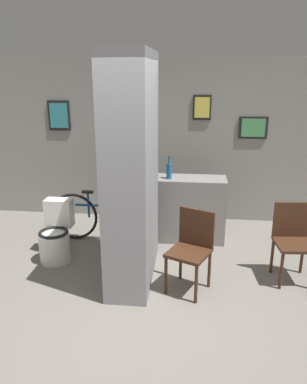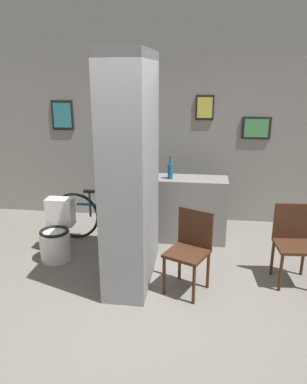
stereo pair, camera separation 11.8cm
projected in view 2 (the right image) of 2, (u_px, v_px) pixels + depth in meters
ground_plane at (131, 306)px, 3.99m from camera, size 14.00×14.00×0.00m
wall_back at (160, 141)px, 6.07m from camera, size 8.00×0.09×2.60m
pillar_center at (131, 172)px, 4.20m from camera, size 0.50×1.28×2.60m
counter_shelf at (182, 209)px, 5.45m from camera, size 1.28×0.44×0.94m
toilet at (57, 235)px, 4.95m from camera, size 0.40×0.56×0.77m
chair_near_pillar at (190, 247)px, 4.17m from camera, size 0.56×0.56×0.92m
chair_by_doorway at (293, 240)px, 4.35m from camera, size 0.45×0.45×0.92m
bicycle at (106, 216)px, 5.45m from camera, size 1.63×0.42×0.76m
bottle_tall at (170, 170)px, 5.23m from camera, size 0.07×0.07×0.33m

